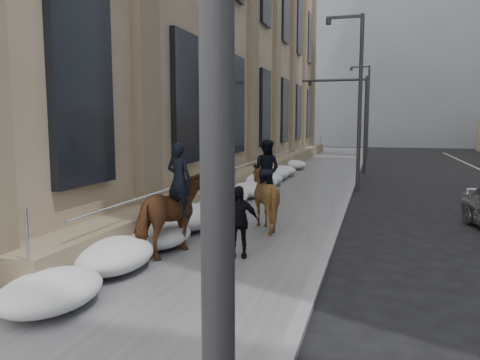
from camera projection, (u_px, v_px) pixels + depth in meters
name	position (u px, v px, depth m)	size (l,w,h in m)	color
ground	(178.00, 284.00, 9.27)	(140.00, 140.00, 0.00)	black
sidewalk	(279.00, 200.00, 18.79)	(5.00, 80.00, 0.12)	#4C4C4E
curb	(346.00, 204.00, 18.07)	(0.24, 80.00, 0.12)	slate
limestone_building	(229.00, 28.00, 28.66)	(6.10, 44.00, 18.00)	#847056
bg_building_mid	(382.00, 42.00, 63.61)	(30.00, 12.00, 28.00)	slate
bg_building_far	(318.00, 81.00, 78.31)	(24.00, 12.00, 20.00)	gray
streetlight_mid	(357.00, 91.00, 21.29)	(1.71, 0.24, 8.00)	#2D2D30
streetlight_far	(366.00, 106.00, 40.35)	(1.71, 0.24, 8.00)	#2D2D30
traffic_signal	(351.00, 109.00, 29.17)	(4.10, 0.22, 6.00)	#2D2D30
snow_bank	(231.00, 196.00, 17.33)	(1.70, 18.10, 0.76)	silver
mounted_horse_left	(175.00, 212.00, 10.78)	(1.43, 2.38, 2.61)	#542F19
mounted_horse_right	(264.00, 192.00, 13.53)	(1.78, 1.91, 2.57)	#452C13
pedestrian	(238.00, 221.00, 10.63)	(0.96, 0.40, 1.65)	black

